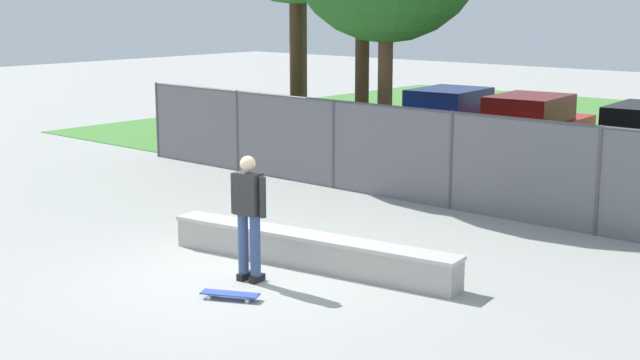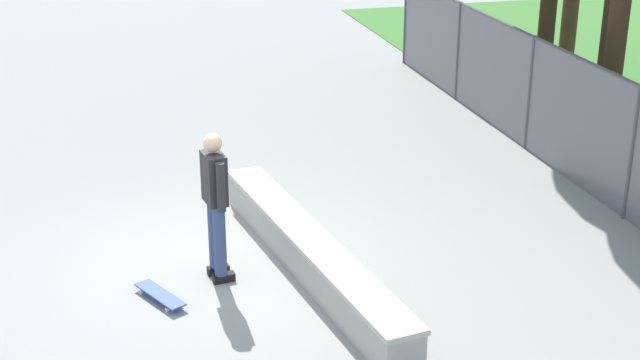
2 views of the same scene
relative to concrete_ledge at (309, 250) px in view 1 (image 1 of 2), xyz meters
The scene contains 7 objects.
ground_plane 1.22m from the concrete_ledge, 113.48° to the right, with size 80.00×80.00×0.00m, color #9E9E99.
concrete_ledge is the anchor object (origin of this frame).
skateboarder 1.33m from the concrete_ledge, 99.63° to the right, with size 0.60×0.32×1.82m.
skateboard 1.83m from the concrete_ledge, 84.08° to the right, with size 0.81×0.54×0.09m.
chainlink_fence 4.66m from the concrete_ledge, 95.93° to the left, with size 17.68×0.07×1.89m.
car_blue 11.06m from the concrete_ledge, 112.16° to the left, with size 2.31×4.35×1.66m.
car_red 10.30m from the concrete_ledge, 99.98° to the left, with size 2.31×4.35×1.66m.
Camera 1 is at (9.07, -8.48, 3.97)m, focal length 49.91 mm.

